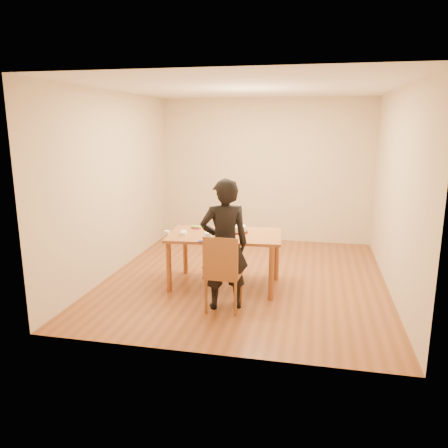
% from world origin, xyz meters
% --- Properties ---
extents(room_shell, '(4.00, 4.50, 2.70)m').
position_xyz_m(room_shell, '(0.00, 0.34, 1.35)').
color(room_shell, brown).
rests_on(room_shell, ground).
extents(dining_table, '(1.60, 1.04, 0.04)m').
position_xyz_m(dining_table, '(-0.24, -0.37, 0.73)').
color(dining_table, brown).
rests_on(dining_table, floor).
extents(dining_chair, '(0.44, 0.44, 0.04)m').
position_xyz_m(dining_chair, '(-0.09, -1.15, 0.45)').
color(dining_chair, brown).
rests_on(dining_chair, floor).
extents(cake_plate, '(0.26, 0.26, 0.02)m').
position_xyz_m(cake_plate, '(-0.07, -0.26, 0.76)').
color(cake_plate, red).
rests_on(cake_plate, dining_table).
extents(cake, '(0.21, 0.21, 0.07)m').
position_xyz_m(cake, '(-0.07, -0.26, 0.80)').
color(cake, white).
rests_on(cake, cake_plate).
extents(frosting_dome, '(0.21, 0.21, 0.03)m').
position_xyz_m(frosting_dome, '(-0.07, -0.26, 0.85)').
color(frosting_dome, white).
rests_on(frosting_dome, cake).
extents(frosting_tub, '(0.09, 0.09, 0.08)m').
position_xyz_m(frosting_tub, '(-0.40, -0.68, 0.79)').
color(frosting_tub, white).
rests_on(frosting_tub, dining_table).
extents(frosting_lid, '(0.10, 0.10, 0.01)m').
position_xyz_m(frosting_lid, '(-0.45, -0.81, 0.75)').
color(frosting_lid, '#1A1CAA').
rests_on(frosting_lid, dining_table).
extents(frosting_dollop, '(0.04, 0.04, 0.02)m').
position_xyz_m(frosting_dollop, '(-0.45, -0.81, 0.77)').
color(frosting_dollop, white).
rests_on(frosting_dollop, frosting_lid).
extents(ramekin_green, '(0.09, 0.09, 0.04)m').
position_xyz_m(ramekin_green, '(-0.77, -0.56, 0.77)').
color(ramekin_green, white).
rests_on(ramekin_green, dining_table).
extents(ramekin_yellow, '(0.08, 0.08, 0.04)m').
position_xyz_m(ramekin_yellow, '(-0.80, -0.46, 0.77)').
color(ramekin_yellow, white).
rests_on(ramekin_yellow, dining_table).
extents(ramekin_multi, '(0.08, 0.08, 0.04)m').
position_xyz_m(ramekin_multi, '(-1.02, -0.51, 0.77)').
color(ramekin_multi, white).
rests_on(ramekin_multi, dining_table).
extents(candy_box_pink, '(0.13, 0.09, 0.02)m').
position_xyz_m(candy_box_pink, '(-0.70, -0.17, 0.76)').
color(candy_box_pink, '#C62E6C').
rests_on(candy_box_pink, dining_table).
extents(candy_box_green, '(0.15, 0.09, 0.02)m').
position_xyz_m(candy_box_green, '(-0.71, -0.16, 0.78)').
color(candy_box_green, green).
rests_on(candy_box_green, candy_box_pink).
extents(spatula, '(0.14, 0.05, 0.01)m').
position_xyz_m(spatula, '(-0.31, -0.85, 0.75)').
color(spatula, black).
rests_on(spatula, dining_table).
extents(person, '(0.69, 0.57, 1.61)m').
position_xyz_m(person, '(-0.09, -1.10, 0.81)').
color(person, black).
rests_on(person, floor).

